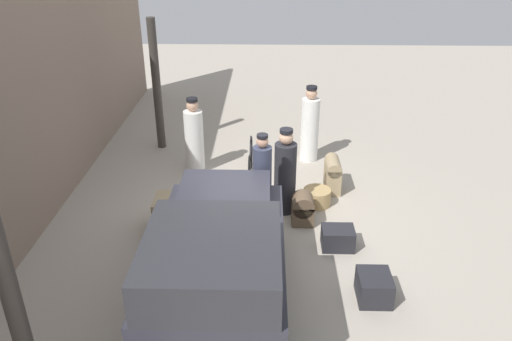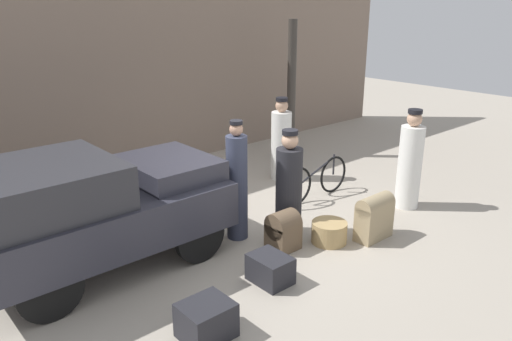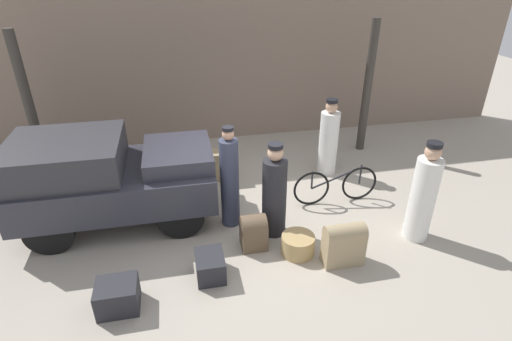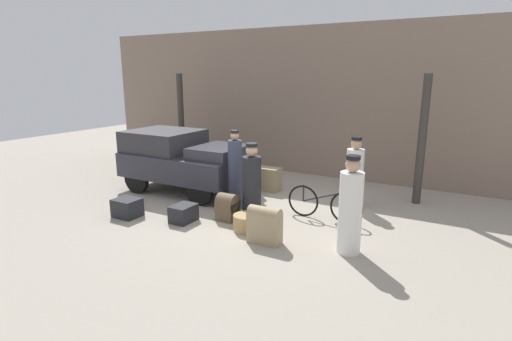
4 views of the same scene
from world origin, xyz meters
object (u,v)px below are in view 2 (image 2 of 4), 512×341
at_px(bicycle, 316,180).
at_px(wicker_basket, 329,232).
at_px(porter_with_bicycle, 410,164).
at_px(porter_standing_middle, 237,185).
at_px(trunk_barrel_dark, 283,230).
at_px(porter_carrying_trunk, 289,188).
at_px(trunk_wicker_pale, 374,216).
at_px(suitcase_small_leather, 177,188).
at_px(trunk_large_brown, 206,320).
at_px(conductor_in_dark_uniform, 281,142).
at_px(truck, 91,206).
at_px(suitcase_black_upright, 270,269).

xyz_separation_m(bicycle, wicker_basket, (-1.16, -1.34, -0.20)).
bearing_deg(porter_with_bicycle, wicker_basket, -179.59).
distance_m(porter_standing_middle, trunk_barrel_dark, 0.97).
bearing_deg(porter_carrying_trunk, trunk_wicker_pale, -49.65).
xyz_separation_m(suitcase_small_leather, trunk_large_brown, (-1.79, -3.36, -0.11)).
distance_m(wicker_basket, porter_carrying_trunk, 0.91).
bearing_deg(trunk_large_brown, porter_standing_middle, 42.77).
distance_m(porter_with_bicycle, trunk_wicker_pale, 1.60).
height_order(conductor_in_dark_uniform, porter_with_bicycle, porter_with_bicycle).
height_order(wicker_basket, suitcase_small_leather, suitcase_small_leather).
distance_m(trunk_wicker_pale, trunk_barrel_dark, 1.45).
distance_m(truck, porter_with_bicycle, 5.32).
distance_m(porter_carrying_trunk, trunk_large_brown, 2.83).
relative_size(conductor_in_dark_uniform, trunk_barrel_dark, 2.84).
bearing_deg(trunk_large_brown, truck, 96.10).
bearing_deg(suitcase_black_upright, trunk_large_brown, -164.08).
relative_size(truck, suitcase_black_upright, 6.14).
xyz_separation_m(porter_with_bicycle, trunk_large_brown, (-4.83, -0.62, -0.60)).
bearing_deg(trunk_large_brown, conductor_in_dark_uniform, 37.19).
xyz_separation_m(truck, porter_carrying_trunk, (2.72, -0.99, -0.14)).
bearing_deg(porter_standing_middle, trunk_wicker_pale, -42.76).
bearing_deg(truck, porter_standing_middle, -15.72).
height_order(bicycle, porter_carrying_trunk, porter_carrying_trunk).
height_order(porter_carrying_trunk, porter_with_bicycle, porter_with_bicycle).
bearing_deg(trunk_wicker_pale, porter_standing_middle, 137.24).
bearing_deg(trunk_barrel_dark, suitcase_small_leather, 96.41).
xyz_separation_m(conductor_in_dark_uniform, suitcase_small_leather, (-2.39, 0.19, -0.45)).
height_order(bicycle, porter_standing_middle, porter_standing_middle).
xyz_separation_m(wicker_basket, porter_standing_middle, (-0.93, 1.06, 0.70)).
distance_m(porter_standing_middle, suitcase_black_upright, 1.55).
height_order(truck, trunk_barrel_dark, truck).
xyz_separation_m(conductor_in_dark_uniform, porter_with_bicycle, (0.65, -2.56, 0.04)).
height_order(porter_carrying_trunk, porter_standing_middle, porter_standing_middle).
bearing_deg(trunk_wicker_pale, conductor_in_dark_uniform, 74.00).
bearing_deg(suitcase_small_leather, conductor_in_dark_uniform, -4.57).
relative_size(bicycle, porter_standing_middle, 0.91).
bearing_deg(trunk_barrel_dark, porter_standing_middle, 109.61).
distance_m(porter_carrying_trunk, conductor_in_dark_uniform, 2.57).
height_order(porter_carrying_trunk, suitcase_black_upright, porter_carrying_trunk).
distance_m(porter_carrying_trunk, porter_standing_middle, 0.81).
height_order(truck, conductor_in_dark_uniform, conductor_in_dark_uniform).
distance_m(truck, trunk_wicker_pale, 4.13).
height_order(bicycle, wicker_basket, bicycle).
distance_m(wicker_basket, trunk_large_brown, 2.79).
bearing_deg(trunk_barrel_dark, trunk_wicker_pale, -28.13).
bearing_deg(conductor_in_dark_uniform, porter_carrying_trunk, -131.32).
distance_m(trunk_barrel_dark, suitcase_small_leather, 2.46).
bearing_deg(trunk_barrel_dark, wicker_basket, -25.64).
height_order(truck, porter_with_bicycle, porter_with_bicycle).
height_order(wicker_basket, trunk_large_brown, trunk_large_brown).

